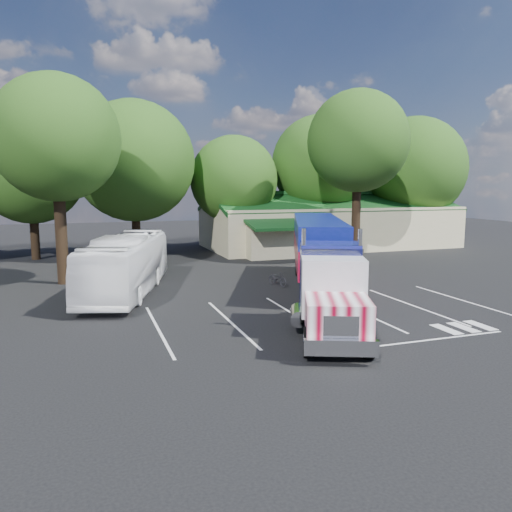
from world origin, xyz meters
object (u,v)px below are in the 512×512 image
object	(u,v)px
semi_truck	(320,252)
woman	(338,275)
silver_sedan	(257,247)
tour_bus	(127,264)
bicycle	(278,278)

from	to	relation	value
semi_truck	woman	distance (m)	2.16
semi_truck	silver_sedan	bearing A→B (deg)	105.73
semi_truck	tour_bus	bearing A→B (deg)	-179.12
semi_truck	woman	world-z (taller)	semi_truck
tour_bus	bicycle	bearing A→B (deg)	12.01
bicycle	silver_sedan	world-z (taller)	silver_sedan
semi_truck	tour_bus	xyz separation A→B (m)	(-10.04, 4.01, -0.78)
woman	bicycle	xyz separation A→B (m)	(-2.70, 2.60, -0.48)
woman	tour_bus	world-z (taller)	tour_bus
bicycle	tour_bus	bearing A→B (deg)	159.29
tour_bus	silver_sedan	world-z (taller)	tour_bus
semi_truck	woman	bearing A→B (deg)	44.24
semi_truck	woman	xyz separation A→B (m)	(1.46, 0.58, -1.49)
tour_bus	silver_sedan	xyz separation A→B (m)	(12.00, 12.17, -0.87)
woman	bicycle	distance (m)	3.78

